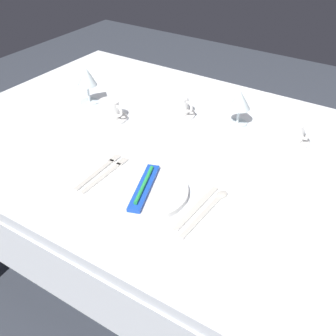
{
  "coord_description": "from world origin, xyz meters",
  "views": [
    {
      "loc": [
        0.56,
        -1.03,
        1.48
      ],
      "look_at": [
        -0.01,
        -0.15,
        0.76
      ],
      "focal_mm": 46.0,
      "sensor_mm": 36.0,
      "label": 1
    }
  ],
  "objects": [
    {
      "name": "ground_plane",
      "position": [
        0.0,
        0.0,
        0.0
      ],
      "size": [
        6.0,
        6.0,
        0.0
      ],
      "primitive_type": "plane",
      "color": "#383D47"
    },
    {
      "name": "dining_table",
      "position": [
        0.0,
        0.0,
        0.66
      ],
      "size": [
        1.8,
        1.11,
        0.74
      ],
      "color": "white",
      "rests_on": "ground"
    },
    {
      "name": "dinner_plate",
      "position": [
        -0.01,
        -0.27,
        0.75
      ],
      "size": [
        0.25,
        0.25,
        0.02
      ],
      "primitive_type": "cylinder",
      "color": "white",
      "rests_on": "dining_table"
    },
    {
      "name": "toothbrush_package",
      "position": [
        -0.01,
        -0.27,
        0.77
      ],
      "size": [
        0.11,
        0.21,
        0.02
      ],
      "color": "blue",
      "rests_on": "dinner_plate"
    },
    {
      "name": "fork_outer",
      "position": [
        -0.16,
        -0.26,
        0.74
      ],
      "size": [
        0.02,
        0.21,
        0.0
      ],
      "color": "beige",
      "rests_on": "dining_table"
    },
    {
      "name": "fork_inner",
      "position": [
        -0.19,
        -0.25,
        0.74
      ],
      "size": [
        0.03,
        0.21,
        0.0
      ],
      "color": "beige",
      "rests_on": "dining_table"
    },
    {
      "name": "dinner_knife",
      "position": [
        0.14,
        -0.25,
        0.74
      ],
      "size": [
        0.02,
        0.21,
        0.0
      ],
      "color": "beige",
      "rests_on": "dining_table"
    },
    {
      "name": "spoon_soup",
      "position": [
        0.17,
        -0.23,
        0.74
      ],
      "size": [
        0.03,
        0.23,
        0.01
      ],
      "color": "beige",
      "rests_on": "dining_table"
    },
    {
      "name": "saucer_left",
      "position": [
        -0.38,
        0.01,
        0.74
      ],
      "size": [
        0.12,
        0.12,
        0.01
      ],
      "primitive_type": "cylinder",
      "color": "white",
      "rests_on": "dining_table"
    },
    {
      "name": "coffee_cup_left",
      "position": [
        -0.37,
        0.01,
        0.78
      ],
      "size": [
        0.1,
        0.07,
        0.07
      ],
      "color": "white",
      "rests_on": "saucer_left"
    },
    {
      "name": "saucer_right",
      "position": [
        0.22,
        0.23,
        0.74
      ],
      "size": [
        0.13,
        0.13,
        0.01
      ],
      "primitive_type": "cylinder",
      "color": "white",
      "rests_on": "dining_table"
    },
    {
      "name": "coffee_cup_right",
      "position": [
        0.22,
        0.23,
        0.78
      ],
      "size": [
        0.11,
        0.09,
        0.06
      ],
      "color": "white",
      "rests_on": "saucer_right"
    },
    {
      "name": "saucer_far",
      "position": [
        -0.19,
        0.18,
        0.74
      ],
      "size": [
        0.13,
        0.13,
        0.01
      ],
      "primitive_type": "cylinder",
      "color": "white",
      "rests_on": "dining_table"
    },
    {
      "name": "coffee_cup_far",
      "position": [
        -0.19,
        0.18,
        0.78
      ],
      "size": [
        0.1,
        0.08,
        0.07
      ],
      "color": "white",
      "rests_on": "saucer_far"
    },
    {
      "name": "wine_glass_centre",
      "position": [
        -0.53,
        0.08,
        0.84
      ],
      "size": [
        0.07,
        0.07,
        0.15
      ],
      "color": "silver",
      "rests_on": "dining_table"
    },
    {
      "name": "wine_glass_left",
      "position": [
        0.02,
        0.24,
        0.83
      ],
      "size": [
        0.08,
        0.08,
        0.13
      ],
      "color": "silver",
      "rests_on": "dining_table"
    }
  ]
}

